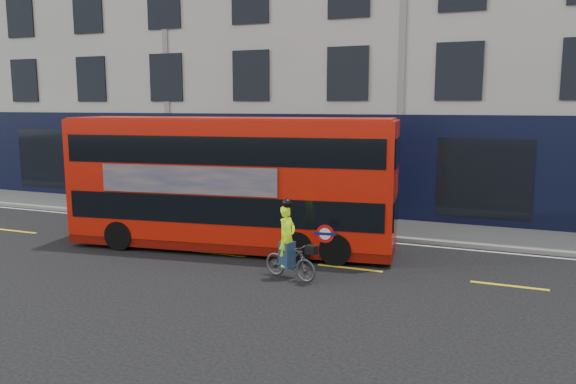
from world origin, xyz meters
The scene contains 8 objects.
ground centered at (0.00, 0.00, 0.00)m, with size 120.00×120.00×0.00m, color black.
pavement centered at (0.00, 6.50, 0.06)m, with size 60.00×3.00×0.12m, color slate.
kerb centered at (0.00, 5.00, 0.07)m, with size 60.00×0.12×0.13m, color gray.
building_terrace centered at (0.00, 12.94, 7.49)m, with size 50.00×10.07×15.00m.
road_edge_line centered at (0.00, 4.70, 0.00)m, with size 58.00×0.10×0.01m, color silver.
lane_dashes centered at (0.00, 1.50, 0.00)m, with size 58.00×0.12×0.01m, color yellow, non-canonical shape.
bus centered at (-3.91, 2.20, 2.04)m, with size 10.07×3.51×3.98m.
cyclist centered at (-1.17, 0.03, 0.69)m, with size 1.62×0.84×2.05m.
Camera 1 is at (3.91, -12.66, 4.35)m, focal length 35.00 mm.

